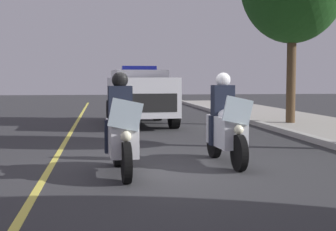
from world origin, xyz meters
The scene contains 5 objects.
ground_plane centered at (0.00, 0.00, 0.00)m, with size 80.00×80.00×0.00m, color #333335.
lane_stripe_center centered at (0.00, -2.19, 0.00)m, with size 48.00×0.12×0.01m, color #E0D14C.
police_motorcycle_lead_left centered at (0.63, -0.93, 0.70)m, with size 2.14×0.60×1.72m.
police_motorcycle_lead_right centered at (-0.07, 1.05, 0.70)m, with size 2.14×0.60×1.72m.
police_suv centered at (-8.07, 0.05, 1.07)m, with size 5.00×2.31×2.05m.
Camera 1 is at (8.66, -1.24, 1.60)m, focal length 51.33 mm.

